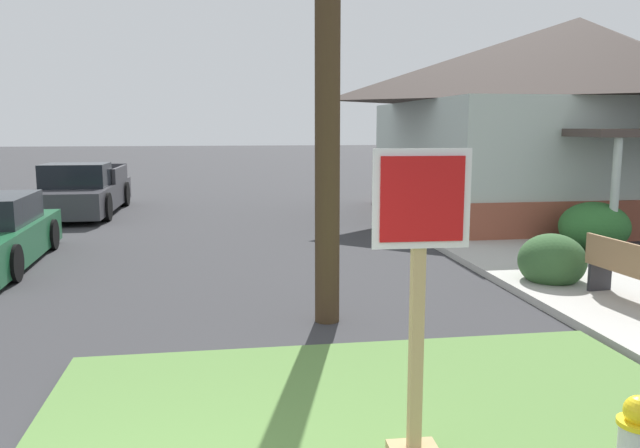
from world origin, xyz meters
name	(u,v)px	position (x,y,z in m)	size (l,w,h in m)	color
grass_corner_patch	(397,447)	(1.90, 1.45, 0.04)	(5.78, 4.52, 0.08)	#567F3D
sidewalk_strip	(581,287)	(5.99, 5.67, 0.06)	(2.20, 16.88, 0.12)	#B2AFA8
stop_sign	(417,315)	(1.96, 1.19, 1.17)	(0.69, 0.29, 2.27)	tan
manhole_cover	(241,376)	(0.75, 3.12, 0.01)	(0.70, 0.70, 0.02)	black
pickup_truck_charcoal	(82,193)	(-3.37, 15.79, 0.62)	(2.05, 5.46, 1.48)	#38383D
street_bench	(635,271)	(6.02, 4.47, 0.59)	(0.54, 1.74, 0.85)	#93704C
corner_house	(574,116)	(10.23, 13.34, 2.77)	(9.90, 9.54, 5.40)	brown
shrub_near_porch	(594,227)	(7.96, 8.50, 0.50)	(1.37, 1.37, 1.00)	#2D682D
shrub_by_curb	(552,261)	(5.64, 5.93, 0.43)	(1.03, 1.03, 0.85)	#355C30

